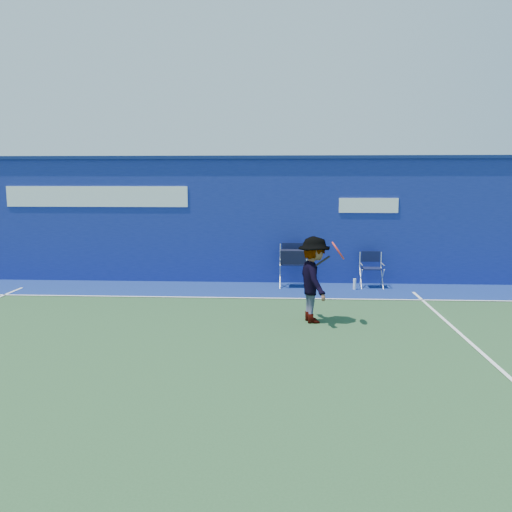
# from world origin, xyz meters

# --- Properties ---
(ground) EXTENTS (80.00, 80.00, 0.00)m
(ground) POSITION_xyz_m (0.00, 0.00, 0.00)
(ground) COLOR #264827
(ground) RESTS_ON ground
(stadium_wall) EXTENTS (24.00, 0.50, 3.08)m
(stadium_wall) POSITION_xyz_m (-0.00, 5.20, 1.55)
(stadium_wall) COLOR navy
(stadium_wall) RESTS_ON ground
(out_of_bounds_strip) EXTENTS (24.00, 1.80, 0.01)m
(out_of_bounds_strip) POSITION_xyz_m (0.00, 4.10, 0.00)
(out_of_bounds_strip) COLOR navy
(out_of_bounds_strip) RESTS_ON ground
(court_lines) EXTENTS (24.00, 12.00, 0.01)m
(court_lines) POSITION_xyz_m (0.00, 0.60, 0.01)
(court_lines) COLOR white
(court_lines) RESTS_ON out_of_bounds_strip
(directors_chair_left) EXTENTS (0.61, 0.54, 1.02)m
(directors_chair_left) POSITION_xyz_m (1.81, 4.50, 0.42)
(directors_chair_left) COLOR silver
(directors_chair_left) RESTS_ON ground
(directors_chair_right) EXTENTS (0.50, 0.45, 0.83)m
(directors_chair_right) POSITION_xyz_m (3.65, 4.54, 0.26)
(directors_chair_right) COLOR silver
(directors_chair_right) RESTS_ON ground
(water_bottle) EXTENTS (0.07, 0.07, 0.26)m
(water_bottle) POSITION_xyz_m (3.22, 4.26, 0.13)
(water_bottle) COLOR white
(water_bottle) RESTS_ON ground
(tennis_player) EXTENTS (0.91, 1.09, 1.53)m
(tennis_player) POSITION_xyz_m (2.14, 1.36, 0.77)
(tennis_player) COLOR #EA4738
(tennis_player) RESTS_ON ground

